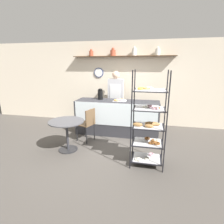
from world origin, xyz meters
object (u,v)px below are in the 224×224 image
(cafe_table, at_px, (67,128))
(cafe_chair, at_px, (88,122))
(person_worker, at_px, (116,97))
(coffee_carafe, at_px, (100,94))
(pastry_rack, at_px, (149,125))
(donut_tray_counter, at_px, (120,100))

(cafe_table, height_order, cafe_chair, cafe_chair)
(person_worker, distance_m, cafe_table, 2.09)
(person_worker, distance_m, coffee_carafe, 0.64)
(pastry_rack, xyz_separation_m, cafe_chair, (-1.53, 0.81, -0.31))
(donut_tray_counter, bearing_deg, coffee_carafe, 170.14)
(person_worker, bearing_deg, donut_tray_counter, -68.41)
(donut_tray_counter, bearing_deg, cafe_table, -128.35)
(pastry_rack, bearing_deg, donut_tray_counter, 118.40)
(person_worker, height_order, donut_tray_counter, person_worker)
(cafe_table, distance_m, donut_tray_counter, 1.70)
(pastry_rack, distance_m, coffee_carafe, 2.17)
(pastry_rack, height_order, person_worker, pastry_rack)
(coffee_carafe, relative_size, donut_tray_counter, 0.88)
(person_worker, relative_size, cafe_chair, 2.03)
(cafe_table, xyz_separation_m, coffee_carafe, (0.41, 1.39, 0.58))
(pastry_rack, relative_size, cafe_chair, 2.14)
(cafe_table, height_order, coffee_carafe, coffee_carafe)
(pastry_rack, height_order, coffee_carafe, pastry_rack)
(pastry_rack, height_order, cafe_chair, pastry_rack)
(person_worker, bearing_deg, coffee_carafe, -125.51)
(coffee_carafe, bearing_deg, pastry_rack, -48.65)
(cafe_chair, xyz_separation_m, donut_tray_counter, (0.72, 0.70, 0.46))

